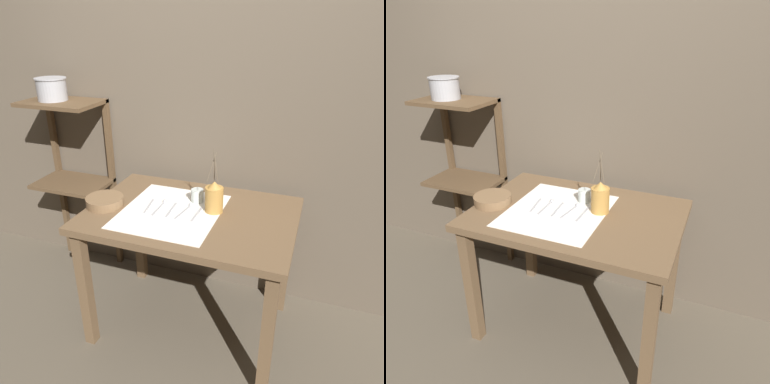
% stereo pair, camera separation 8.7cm
% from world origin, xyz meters
% --- Properties ---
extents(ground_plane, '(12.00, 12.00, 0.00)m').
position_xyz_m(ground_plane, '(0.00, 0.00, 0.00)').
color(ground_plane, brown).
extents(stone_wall_back, '(7.00, 0.06, 2.40)m').
position_xyz_m(stone_wall_back, '(0.00, 0.50, 1.20)').
color(stone_wall_back, brown).
rests_on(stone_wall_back, ground_plane).
extents(wooden_table, '(1.12, 0.78, 0.78)m').
position_xyz_m(wooden_table, '(0.00, 0.00, 0.67)').
color(wooden_table, brown).
rests_on(wooden_table, ground_plane).
extents(wooden_shelf_unit, '(0.49, 0.33, 1.26)m').
position_xyz_m(wooden_shelf_unit, '(-0.98, 0.33, 0.87)').
color(wooden_shelf_unit, brown).
rests_on(wooden_shelf_unit, ground_plane).
extents(linen_cloth, '(0.52, 0.58, 0.00)m').
position_xyz_m(linen_cloth, '(-0.10, -0.03, 0.79)').
color(linen_cloth, white).
rests_on(linen_cloth, wooden_table).
extents(pitcher_with_flowers, '(0.10, 0.10, 0.36)m').
position_xyz_m(pitcher_with_flowers, '(0.11, 0.05, 0.87)').
color(pitcher_with_flowers, '#B7843D').
rests_on(pitcher_with_flowers, wooden_table).
extents(wooden_bowl, '(0.21, 0.21, 0.05)m').
position_xyz_m(wooden_bowl, '(-0.48, -0.09, 0.81)').
color(wooden_bowl, brown).
rests_on(wooden_bowl, wooden_table).
extents(glass_tumbler_near, '(0.07, 0.07, 0.07)m').
position_xyz_m(glass_tumbler_near, '(-0.01, 0.13, 0.82)').
color(glass_tumbler_near, silver).
rests_on(glass_tumbler_near, wooden_table).
extents(glass_tumbler_far, '(0.07, 0.07, 0.07)m').
position_xyz_m(glass_tumbler_far, '(0.08, 0.18, 0.82)').
color(glass_tumbler_far, silver).
rests_on(glass_tumbler_far, wooden_table).
extents(fork_outer, '(0.04, 0.17, 0.00)m').
position_xyz_m(fork_outer, '(-0.24, -0.02, 0.79)').
color(fork_outer, '#A8A8AD').
rests_on(fork_outer, wooden_table).
extents(spoon_outer, '(0.02, 0.18, 0.02)m').
position_xyz_m(spoon_outer, '(-0.18, 0.02, 0.79)').
color(spoon_outer, '#A8A8AD').
rests_on(spoon_outer, wooden_table).
extents(knife_center, '(0.02, 0.17, 0.00)m').
position_xyz_m(knife_center, '(-0.11, -0.02, 0.79)').
color(knife_center, '#A8A8AD').
rests_on(knife_center, wooden_table).
extents(spoon_inner, '(0.04, 0.18, 0.02)m').
position_xyz_m(spoon_inner, '(-0.03, 0.03, 0.79)').
color(spoon_inner, '#A8A8AD').
rests_on(spoon_inner, wooden_table).
extents(fork_inner, '(0.01, 0.17, 0.00)m').
position_xyz_m(fork_inner, '(0.04, -0.02, 0.79)').
color(fork_inner, '#A8A8AD').
rests_on(fork_inner, wooden_table).
extents(metal_pot_large, '(0.19, 0.19, 0.14)m').
position_xyz_m(metal_pot_large, '(-1.03, 0.28, 1.34)').
color(metal_pot_large, '#A8A8AD').
rests_on(metal_pot_large, wooden_shelf_unit).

